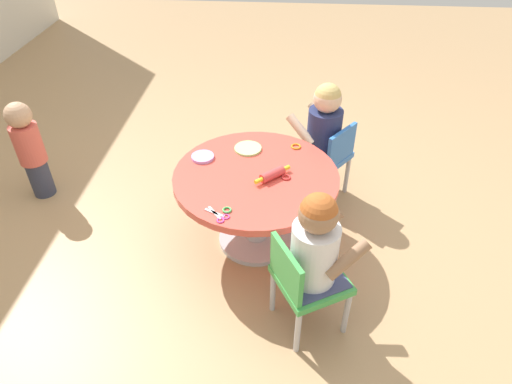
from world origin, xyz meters
TOP-DOWN VIEW (x-y plane):
  - ground_plane at (0.00, 0.00)m, footprint 10.00×10.00m
  - craft_table at (0.00, 0.00)m, footprint 0.89×0.89m
  - child_chair_left at (-0.57, -0.27)m, footprint 0.41×0.41m
  - seated_child_left at (-0.55, -0.30)m, footprint 0.40×0.43m
  - child_chair_right at (0.47, -0.41)m, footprint 0.42×0.42m
  - seated_child_right at (0.50, -0.38)m, footprint 0.42×0.44m
  - toddler_standing at (0.35, 1.46)m, footprint 0.17×0.17m
  - rolling_pin at (-0.03, -0.09)m, footprint 0.17×0.19m
  - craft_scissors at (-0.36, 0.15)m, footprint 0.13×0.14m
  - playdough_blob_0 at (0.13, 0.31)m, footprint 0.13×0.13m
  - playdough_blob_1 at (0.24, 0.07)m, footprint 0.16×0.16m
  - cookie_cutter_0 at (-0.02, -0.16)m, footprint 0.05×0.05m
  - cookie_cutter_1 at (-0.31, 0.12)m, footprint 0.05×0.05m
  - cookie_cutter_2 at (0.29, -0.21)m, footprint 0.06×0.06m

SIDE VIEW (x-z plane):
  - ground_plane at x=0.00m, z-range 0.00..0.00m
  - child_chair_left at x=-0.57m, z-range 0.04..0.57m
  - child_chair_right at x=0.47m, z-range 0.04..0.57m
  - toddler_standing at x=0.35m, z-range 0.02..0.70m
  - craft_table at x=0.00m, z-range 0.13..0.61m
  - craft_scissors at x=-0.36m, z-range 0.48..0.49m
  - cookie_cutter_0 at x=-0.02m, z-range 0.48..0.49m
  - cookie_cutter_1 at x=-0.31m, z-range 0.48..0.49m
  - cookie_cutter_2 at x=0.29m, z-range 0.48..0.49m
  - playdough_blob_1 at x=0.24m, z-range 0.48..0.50m
  - playdough_blob_0 at x=0.13m, z-range 0.48..0.50m
  - rolling_pin at x=-0.03m, z-range 0.48..0.53m
  - seated_child_left at x=-0.55m, z-range 0.28..0.79m
  - seated_child_right at x=0.50m, z-range 0.28..0.79m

